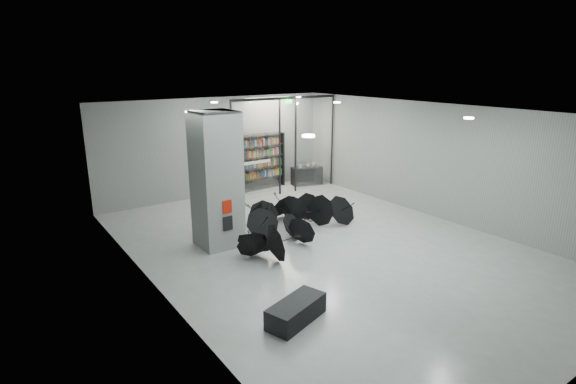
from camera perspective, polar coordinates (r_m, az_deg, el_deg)
room at (r=12.73m, az=5.01°, el=4.96°), size 14.00×14.02×4.01m
column at (r=13.23m, az=-9.08°, el=1.49°), size 1.20×1.20×4.00m
fire_cabinet at (r=12.87m, az=-7.73°, el=-1.87°), size 0.28×0.04×0.38m
info_panel at (r=13.03m, az=-7.65°, el=-3.97°), size 0.30×0.03×0.42m
exit_sign at (r=18.23m, az=0.08°, el=11.40°), size 0.30×0.06×0.15m
glass_partition at (r=18.58m, az=-0.30°, el=6.40°), size 5.06×0.08×4.00m
bench at (r=9.80m, az=1.03°, el=-14.89°), size 1.54×1.02×0.46m
bookshelf at (r=19.57m, az=-3.41°, el=3.89°), size 2.18×0.55×2.38m
shop_counter at (r=20.31m, az=2.38°, el=2.09°), size 1.45×0.87×0.81m
umbrella_cluster at (r=14.41m, az=-0.21°, el=-4.14°), size 5.30×3.95×1.29m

